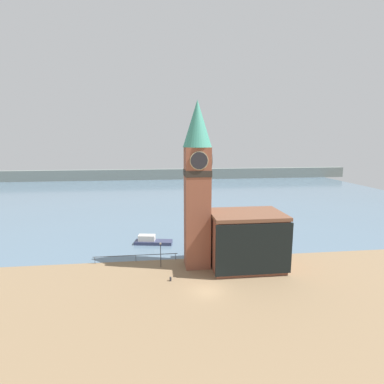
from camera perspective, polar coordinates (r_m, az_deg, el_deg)
name	(u,v)px	position (r m, az deg, el deg)	size (l,w,h in m)	color
ground_plane	(207,291)	(39.92, 2.93, -18.29)	(160.00, 160.00, 0.00)	#846B4C
water	(174,194)	(107.23, -3.48, -0.29)	(160.00, 120.00, 0.00)	slate
far_shoreline	(169,174)	(146.43, -4.43, 3.41)	(180.00, 3.00, 5.00)	slate
pier_railing	(136,256)	(48.66, -10.66, -11.85)	(13.06, 0.08, 1.09)	#333338
clock_tower	(197,181)	(43.45, 1.01, 2.12)	(4.15, 4.15, 24.39)	brown
pier_building	(246,240)	(45.68, 10.29, -8.98)	(10.74, 7.88, 8.36)	brown
boat_near	(151,241)	(56.20, -7.79, -9.17)	(7.08, 3.25, 1.66)	#333856
mooring_bollard_near	(171,279)	(42.23, -4.11, -16.14)	(0.29, 0.29, 0.62)	#2D2D33
lamp_post	(161,250)	(45.60, -6.00, -10.90)	(0.32, 0.32, 3.86)	black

